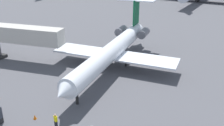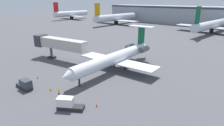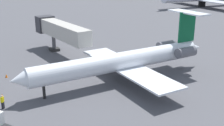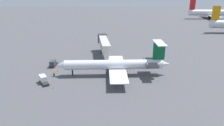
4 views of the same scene
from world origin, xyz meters
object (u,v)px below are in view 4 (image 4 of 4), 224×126
(traffic_cone_near, at_px, (53,87))
(traffic_cone_far, at_px, (58,71))
(ground_crew_marshaller, at_px, (54,73))
(baggage_tug_lead, at_px, (53,64))
(regional_jet, at_px, (117,64))
(jet_bridge, at_px, (104,43))
(baggage_tug_trailing, at_px, (43,80))
(parked_airliner_west_end, at_px, (211,13))
(traffic_cone_mid, at_px, (68,62))

(traffic_cone_near, relative_size, traffic_cone_far, 1.00)
(ground_crew_marshaller, relative_size, baggage_tug_lead, 0.42)
(baggage_tug_lead, relative_size, traffic_cone_near, 7.28)
(regional_jet, distance_m, baggage_tug_lead, 20.30)
(regional_jet, relative_size, ground_crew_marshaller, 17.94)
(traffic_cone_far, bearing_deg, jet_bridge, 141.24)
(baggage_tug_trailing, bearing_deg, regional_jet, 106.45)
(regional_jet, relative_size, traffic_cone_far, 55.13)
(jet_bridge, xyz_separation_m, traffic_cone_far, (15.23, -12.23, -4.30))
(traffic_cone_far, bearing_deg, parked_airliner_west_end, 140.16)
(traffic_cone_near, distance_m, traffic_cone_far, 10.33)
(ground_crew_marshaller, xyz_separation_m, baggage_tug_lead, (-7.31, -2.24, -0.02))
(traffic_cone_near, bearing_deg, jet_bridge, 157.28)
(traffic_cone_near, relative_size, parked_airliner_west_end, 0.02)
(regional_jet, relative_size, parked_airliner_west_end, 0.94)
(baggage_tug_trailing, height_order, parked_airliner_west_end, parked_airliner_west_end)
(baggage_tug_lead, height_order, traffic_cone_near, baggage_tug_lead)
(regional_jet, bearing_deg, traffic_cone_near, -61.27)
(regional_jet, xyz_separation_m, traffic_cone_mid, (-8.97, -15.23, -2.81))
(baggage_tug_lead, xyz_separation_m, baggage_tug_trailing, (11.59, 0.84, 0.00))
(regional_jet, bearing_deg, ground_crew_marshaller, -86.15)
(parked_airliner_west_end, bearing_deg, baggage_tug_trailing, -38.45)
(ground_crew_marshaller, bearing_deg, traffic_cone_far, 174.84)
(traffic_cone_far, distance_m, parked_airliner_west_end, 134.35)
(baggage_tug_trailing, relative_size, traffic_cone_far, 7.48)
(regional_jet, height_order, jet_bridge, regional_jet)
(parked_airliner_west_end, bearing_deg, baggage_tug_lead, -41.84)
(traffic_cone_near, distance_m, traffic_cone_mid, 17.25)
(traffic_cone_mid, xyz_separation_m, parked_airliner_west_end, (-96.07, 84.56, 4.14))
(regional_jet, xyz_separation_m, baggage_tug_trailing, (5.42, -18.37, -2.25))
(jet_bridge, xyz_separation_m, parked_airliner_west_end, (-87.88, 73.80, -0.16))
(traffic_cone_near, relative_size, traffic_cone_mid, 1.00)
(jet_bridge, relative_size, ground_crew_marshaller, 10.23)
(traffic_cone_mid, bearing_deg, baggage_tug_lead, -54.88)
(regional_jet, bearing_deg, baggage_tug_trailing, -73.55)
(ground_crew_marshaller, height_order, traffic_cone_far, ground_crew_marshaller)
(regional_jet, height_order, baggage_tug_trailing, regional_jet)
(baggage_tug_trailing, relative_size, parked_airliner_west_end, 0.13)
(traffic_cone_near, bearing_deg, traffic_cone_far, -171.22)
(jet_bridge, xyz_separation_m, traffic_cone_mid, (8.19, -10.77, -4.30))
(jet_bridge, height_order, traffic_cone_far, jet_bridge)
(regional_jet, distance_m, parked_airliner_west_end, 125.86)
(ground_crew_marshaller, xyz_separation_m, traffic_cone_near, (7.14, 1.85, -0.58))
(jet_bridge, distance_m, baggage_tug_lead, 18.76)
(jet_bridge, relative_size, baggage_tug_trailing, 4.20)
(baggage_tug_trailing, relative_size, traffic_cone_mid, 7.48)
(jet_bridge, xyz_separation_m, baggage_tug_trailing, (22.58, -13.90, -3.74))
(baggage_tug_lead, relative_size, traffic_cone_mid, 7.28)
(traffic_cone_near, distance_m, parked_airliner_west_end, 141.39)
(traffic_cone_mid, relative_size, parked_airliner_west_end, 0.02)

